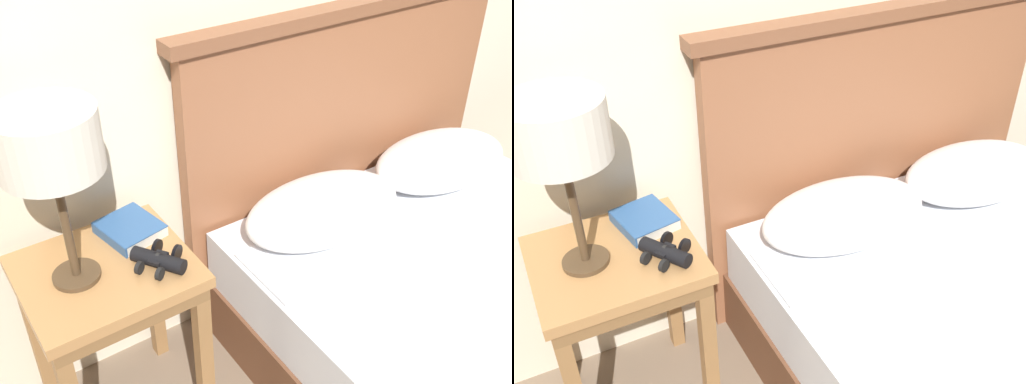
# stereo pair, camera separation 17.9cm
# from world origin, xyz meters

# --- Properties ---
(nightstand) EXTENTS (0.47, 0.42, 0.63)m
(nightstand) POSITION_xyz_m (-0.49, 0.79, 0.52)
(nightstand) COLOR #AD7A47
(nightstand) RESTS_ON ground_plane
(table_lamp) EXTENTS (0.25, 0.25, 0.50)m
(table_lamp) POSITION_xyz_m (-0.57, 0.80, 1.04)
(table_lamp) COLOR #4C3823
(table_lamp) RESTS_ON nightstand
(book_on_nightstand) EXTENTS (0.18, 0.20, 0.04)m
(book_on_nightstand) POSITION_xyz_m (-0.37, 0.89, 0.65)
(book_on_nightstand) COLOR silver
(book_on_nightstand) RESTS_ON nightstand
(binoculars_pair) EXTENTS (0.16, 0.16, 0.05)m
(binoculars_pair) POSITION_xyz_m (-0.36, 0.71, 0.65)
(binoculars_pair) COLOR black
(binoculars_pair) RESTS_ON nightstand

